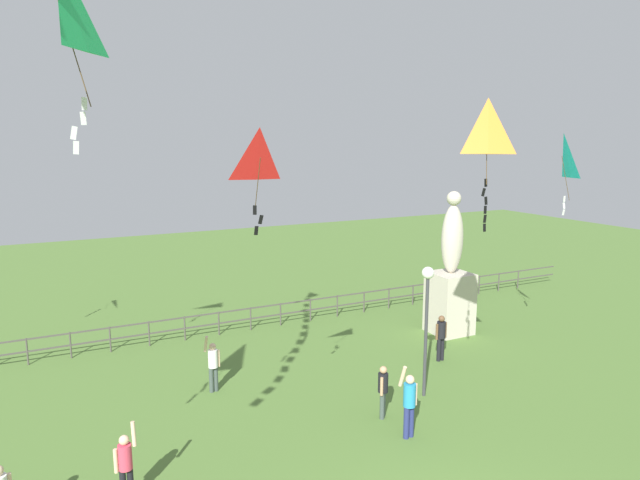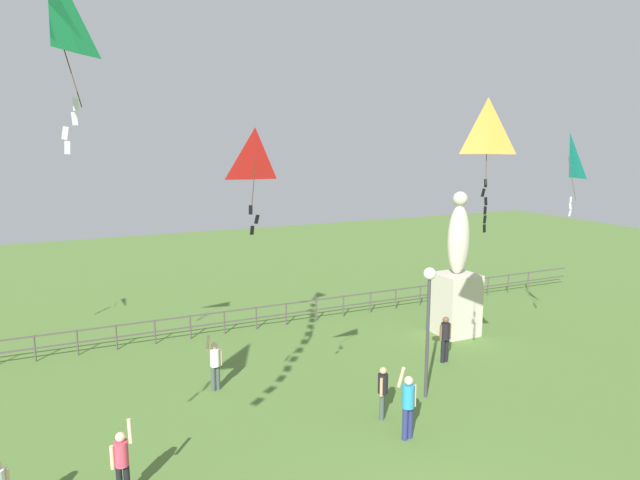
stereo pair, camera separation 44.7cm
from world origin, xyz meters
name	(u,v)px [view 1 (the left image)]	position (x,y,z in m)	size (l,w,h in m)	color
statue_monument	(450,285)	(7.77, 10.19, 1.96)	(1.49, 1.49, 5.67)	beige
lamppost	(427,302)	(3.42, 6.02, 2.93)	(0.36, 0.36, 3.98)	#38383D
person_0	(383,388)	(1.55, 5.42, 0.87)	(0.34, 0.35, 1.51)	#3F4C47
person_1	(213,363)	(-2.17, 9.13, 0.91)	(0.49, 0.29, 1.82)	#3F4C47
person_3	(126,463)	(-5.30, 4.71, 0.91)	(0.47, 0.28, 1.81)	black
person_4	(441,335)	(5.60, 7.99, 0.94)	(0.49, 0.30, 1.63)	black
person_6	(409,401)	(1.58, 4.24, 1.00)	(0.54, 0.32, 2.00)	navy
kite_1	(260,161)	(-2.40, 4.13, 7.17)	(0.87, 0.90, 2.18)	red
kite_2	(59,6)	(-5.99, 2.80, 9.52)	(0.86, 0.97, 3.00)	#1EB759
kite_3	(562,158)	(8.58, 6.00, 7.02)	(0.67, 0.83, 2.64)	#19B2B2
kite_6	(487,133)	(3.26, 3.73, 7.76)	(1.04, 0.97, 3.16)	orange
waterfront_railing	(222,319)	(-0.42, 14.00, 0.62)	(36.01, 0.06, 0.95)	#4C4742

